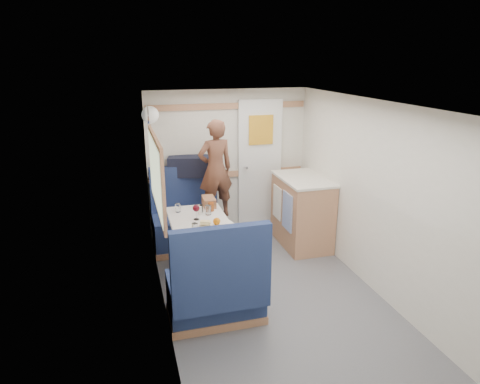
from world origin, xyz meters
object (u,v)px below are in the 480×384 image
object	(u,v)px
dinette_table	(199,232)
bench_far	(188,225)
orange_fruit	(217,221)
galley_counter	(302,211)
tray	(226,228)
salt_grinder	(200,211)
duffel_bag	(189,166)
dome_light	(150,115)
cheese_block	(205,223)
pepper_grinder	(201,208)
person	(215,169)
bread_loaf	(209,202)
tumbler_left	(195,228)
beer_glass	(211,207)
tumbler_mid	(178,208)
bench_near	(217,293)
tumbler_right	(208,210)
wine_glass	(196,209)

from	to	relation	value
dinette_table	bench_far	bearing A→B (deg)	90.00
orange_fruit	galley_counter	bearing A→B (deg)	31.82
tray	salt_grinder	size ratio (longest dim) A/B	3.41
dinette_table	duffel_bag	distance (m)	1.22
dome_light	tray	distance (m)	1.69
dinette_table	tray	world-z (taller)	tray
bench_far	cheese_block	bearing A→B (deg)	-88.35
orange_fruit	pepper_grinder	distance (m)	0.47
salt_grinder	pepper_grinder	bearing A→B (deg)	70.12
person	bread_loaf	size ratio (longest dim) A/B	4.92
cheese_block	bread_loaf	size ratio (longest dim) A/B	0.41
tumbler_left	beer_glass	xyz separation A→B (m)	(0.29, 0.57, 0.00)
dome_light	person	bearing A→B (deg)	-10.30
tumbler_mid	beer_glass	world-z (taller)	beer_glass
person	bench_near	bearing A→B (deg)	66.65
pepper_grinder	tumbler_right	bearing A→B (deg)	-59.71
tray	dome_light	bearing A→B (deg)	116.75
tray	dinette_table	bearing A→B (deg)	121.45
dome_light	orange_fruit	size ratio (longest dim) A/B	2.58
person	orange_fruit	size ratio (longest dim) A/B	15.99
cheese_block	beer_glass	distance (m)	0.45
tray	pepper_grinder	world-z (taller)	pepper_grinder
wine_glass	bench_far	bearing A→B (deg)	88.26
tumbler_right	dinette_table	bearing A→B (deg)	-144.65
person	salt_grinder	xyz separation A→B (m)	(-0.31, -0.60, -0.30)
tumbler_left	salt_grinder	bearing A→B (deg)	73.38
bench_far	person	distance (m)	0.86
galley_counter	bread_loaf	distance (m)	1.32
beer_glass	orange_fruit	bearing A→B (deg)	-95.05
person	tumbler_right	distance (m)	0.73
person	orange_fruit	bearing A→B (deg)	67.15
dome_light	beer_glass	size ratio (longest dim) A/B	1.96
pepper_grinder	bench_near	bearing A→B (deg)	-93.67
galley_counter	duffel_bag	bearing A→B (deg)	157.53
bread_loaf	pepper_grinder	bearing A→B (deg)	-124.25
salt_grinder	dinette_table	bearing A→B (deg)	-109.33
wine_glass	bread_loaf	xyz separation A→B (m)	(0.22, 0.40, -0.07)
duffel_bag	bench_near	bearing A→B (deg)	-78.54
orange_fruit	cheese_block	world-z (taller)	orange_fruit
person	duffel_bag	size ratio (longest dim) A/B	2.30
duffel_bag	tumbler_left	size ratio (longest dim) A/B	5.39
tumbler_right	bread_loaf	distance (m)	0.29
bench_near	duffel_bag	bearing A→B (deg)	87.43
cheese_block	beer_glass	world-z (taller)	beer_glass
galley_counter	tumbler_left	bearing A→B (deg)	-149.55
galley_counter	pepper_grinder	distance (m)	1.48
bench_near	dome_light	xyz separation A→B (m)	(-0.39, 1.71, 1.45)
dome_light	wine_glass	size ratio (longest dim) A/B	1.19
galley_counter	salt_grinder	world-z (taller)	galley_counter
person	tray	distance (m)	1.13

